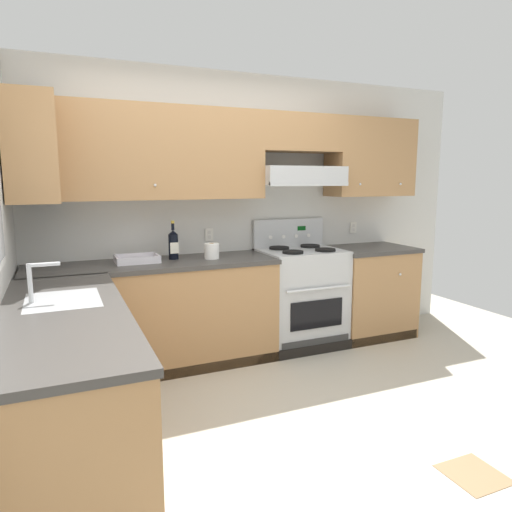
{
  "coord_description": "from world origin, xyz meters",
  "views": [
    {
      "loc": [
        -1.25,
        -2.54,
        1.58
      ],
      "look_at": [
        0.15,
        0.7,
        1.0
      ],
      "focal_mm": 32.52,
      "sensor_mm": 36.0,
      "label": 1
    }
  ],
  "objects_px": {
    "wine_bottle": "(173,244)",
    "stove": "(301,296)",
    "bowl": "(137,260)",
    "paper_towel_roll": "(212,251)"
  },
  "relations": [
    {
      "from": "stove",
      "to": "wine_bottle",
      "type": "relative_size",
      "value": 3.63
    },
    {
      "from": "stove",
      "to": "wine_bottle",
      "type": "bearing_deg",
      "value": 176.48
    },
    {
      "from": "wine_bottle",
      "to": "stove",
      "type": "bearing_deg",
      "value": -3.52
    },
    {
      "from": "wine_bottle",
      "to": "paper_towel_roll",
      "type": "bearing_deg",
      "value": -18.54
    },
    {
      "from": "stove",
      "to": "bowl",
      "type": "height_order",
      "value": "stove"
    },
    {
      "from": "wine_bottle",
      "to": "bowl",
      "type": "distance_m",
      "value": 0.33
    },
    {
      "from": "bowl",
      "to": "paper_towel_roll",
      "type": "xyz_separation_m",
      "value": [
        0.62,
        -0.08,
        0.05
      ]
    },
    {
      "from": "stove",
      "to": "paper_towel_roll",
      "type": "relative_size",
      "value": 8.93
    },
    {
      "from": "stove",
      "to": "paper_towel_roll",
      "type": "xyz_separation_m",
      "value": [
        -0.9,
        -0.03,
        0.5
      ]
    },
    {
      "from": "wine_bottle",
      "to": "bowl",
      "type": "xyz_separation_m",
      "value": [
        -0.31,
        -0.02,
        -0.11
      ]
    }
  ]
}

